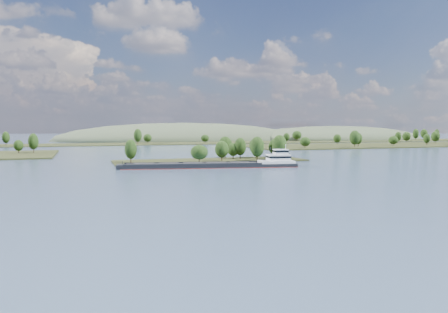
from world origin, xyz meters
name	(u,v)px	position (x,y,z in m)	size (l,w,h in m)	color
ground	(254,173)	(0.00, 120.00, 0.00)	(1800.00, 1800.00, 0.00)	#394D63
tree_island	(227,153)	(8.38, 178.96, 4.10)	(100.00, 33.42, 14.33)	black
right_bank	(408,144)	(231.48, 299.36, 0.99)	(320.00, 90.00, 15.46)	black
back_shoreline	(157,143)	(8.86, 399.80, 0.73)	(900.00, 60.00, 16.09)	black
hill_east	(335,139)	(260.00, 470.00, 0.00)	(260.00, 140.00, 36.00)	#3B4730
hill_west	(184,140)	(60.00, 500.00, 0.00)	(320.00, 160.00, 44.00)	#3B4730
cargo_barge	(221,164)	(-5.27, 145.73, 1.36)	(80.21, 22.58, 10.78)	black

